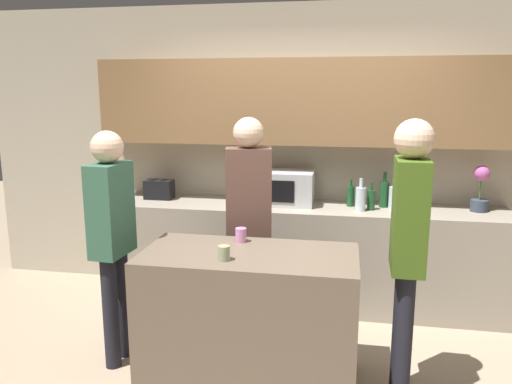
{
  "coord_description": "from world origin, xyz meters",
  "views": [
    {
      "loc": [
        0.38,
        -2.95,
        1.92
      ],
      "look_at": [
        -0.21,
        0.32,
        1.25
      ],
      "focal_mm": 35.0,
      "sensor_mm": 36.0,
      "label": 1
    }
  ],
  "objects_px": {
    "cup_0": "(241,235)",
    "person_left": "(408,237)",
    "potted_plant": "(480,189)",
    "toaster": "(159,189)",
    "bottle_0": "(350,196)",
    "bottle_4": "(393,197)",
    "person_right": "(249,209)",
    "bottle_5": "(408,197)",
    "bottle_1": "(361,198)",
    "bottle_3": "(384,194)",
    "person_center": "(112,229)",
    "microwave": "(285,187)",
    "bottle_2": "(371,199)",
    "cup_1": "(224,253)"
  },
  "relations": [
    {
      "from": "bottle_5",
      "to": "person_right",
      "type": "height_order",
      "value": "person_right"
    },
    {
      "from": "cup_1",
      "to": "toaster",
      "type": "bearing_deg",
      "value": 123.16
    },
    {
      "from": "cup_0",
      "to": "toaster",
      "type": "bearing_deg",
      "value": 131.75
    },
    {
      "from": "bottle_0",
      "to": "cup_0",
      "type": "bearing_deg",
      "value": -122.43
    },
    {
      "from": "microwave",
      "to": "potted_plant",
      "type": "height_order",
      "value": "potted_plant"
    },
    {
      "from": "bottle_3",
      "to": "person_right",
      "type": "bearing_deg",
      "value": -142.71
    },
    {
      "from": "bottle_0",
      "to": "bottle_3",
      "type": "height_order",
      "value": "bottle_3"
    },
    {
      "from": "bottle_4",
      "to": "bottle_2",
      "type": "bearing_deg",
      "value": -161.35
    },
    {
      "from": "toaster",
      "to": "person_right",
      "type": "height_order",
      "value": "person_right"
    },
    {
      "from": "bottle_5",
      "to": "cup_0",
      "type": "distance_m",
      "value": 1.64
    },
    {
      "from": "bottle_4",
      "to": "person_right",
      "type": "xyz_separation_m",
      "value": [
        -1.13,
        -0.74,
        0.02
      ]
    },
    {
      "from": "cup_0",
      "to": "person_left",
      "type": "height_order",
      "value": "person_left"
    },
    {
      "from": "bottle_1",
      "to": "cup_0",
      "type": "distance_m",
      "value": 1.31
    },
    {
      "from": "toaster",
      "to": "cup_0",
      "type": "bearing_deg",
      "value": -48.25
    },
    {
      "from": "potted_plant",
      "to": "toaster",
      "type": "bearing_deg",
      "value": 180.0
    },
    {
      "from": "bottle_2",
      "to": "cup_1",
      "type": "height_order",
      "value": "bottle_2"
    },
    {
      "from": "bottle_0",
      "to": "bottle_4",
      "type": "xyz_separation_m",
      "value": [
        0.37,
        -0.05,
        0.01
      ]
    },
    {
      "from": "microwave",
      "to": "bottle_0",
      "type": "xyz_separation_m",
      "value": [
        0.59,
        0.01,
        -0.06
      ]
    },
    {
      "from": "potted_plant",
      "to": "microwave",
      "type": "bearing_deg",
      "value": -179.95
    },
    {
      "from": "toaster",
      "to": "cup_1",
      "type": "xyz_separation_m",
      "value": [
        1.02,
        -1.56,
        -0.06
      ]
    },
    {
      "from": "bottle_0",
      "to": "bottle_4",
      "type": "relative_size",
      "value": 0.9
    },
    {
      "from": "bottle_0",
      "to": "person_left",
      "type": "height_order",
      "value": "person_left"
    },
    {
      "from": "potted_plant",
      "to": "cup_1",
      "type": "relative_size",
      "value": 4.25
    },
    {
      "from": "cup_0",
      "to": "person_left",
      "type": "bearing_deg",
      "value": -12.84
    },
    {
      "from": "cup_1",
      "to": "person_right",
      "type": "relative_size",
      "value": 0.05
    },
    {
      "from": "toaster",
      "to": "bottle_1",
      "type": "relative_size",
      "value": 0.93
    },
    {
      "from": "bottle_0",
      "to": "bottle_1",
      "type": "bearing_deg",
      "value": -63.44
    },
    {
      "from": "bottle_2",
      "to": "bottle_3",
      "type": "distance_m",
      "value": 0.18
    },
    {
      "from": "bottle_3",
      "to": "cup_1",
      "type": "distance_m",
      "value": 1.91
    },
    {
      "from": "bottle_5",
      "to": "microwave",
      "type": "bearing_deg",
      "value": 175.79
    },
    {
      "from": "bottle_4",
      "to": "person_left",
      "type": "relative_size",
      "value": 0.15
    },
    {
      "from": "potted_plant",
      "to": "person_left",
      "type": "distance_m",
      "value": 1.6
    },
    {
      "from": "bottle_0",
      "to": "person_left",
      "type": "distance_m",
      "value": 1.46
    },
    {
      "from": "bottle_3",
      "to": "person_right",
      "type": "height_order",
      "value": "person_right"
    },
    {
      "from": "bottle_2",
      "to": "person_right",
      "type": "bearing_deg",
      "value": -144.41
    },
    {
      "from": "potted_plant",
      "to": "person_left",
      "type": "relative_size",
      "value": 0.22
    },
    {
      "from": "bottle_1",
      "to": "person_right",
      "type": "distance_m",
      "value": 1.05
    },
    {
      "from": "bottle_0",
      "to": "bottle_3",
      "type": "xyz_separation_m",
      "value": [
        0.29,
        0.02,
        0.03
      ]
    },
    {
      "from": "bottle_3",
      "to": "cup_0",
      "type": "relative_size",
      "value": 3.18
    },
    {
      "from": "bottle_0",
      "to": "bottle_5",
      "type": "height_order",
      "value": "bottle_5"
    },
    {
      "from": "person_right",
      "to": "microwave",
      "type": "bearing_deg",
      "value": -114.23
    },
    {
      "from": "toaster",
      "to": "bottle_2",
      "type": "distance_m",
      "value": 1.96
    },
    {
      "from": "bottle_4",
      "to": "bottle_5",
      "type": "bearing_deg",
      "value": -17.56
    },
    {
      "from": "bottle_0",
      "to": "person_center",
      "type": "distance_m",
      "value": 2.09
    },
    {
      "from": "toaster",
      "to": "bottle_0",
      "type": "height_order",
      "value": "bottle_0"
    },
    {
      "from": "bottle_4",
      "to": "bottle_3",
      "type": "bearing_deg",
      "value": 137.99
    },
    {
      "from": "bottle_0",
      "to": "cup_0",
      "type": "height_order",
      "value": "bottle_0"
    },
    {
      "from": "potted_plant",
      "to": "person_left",
      "type": "bearing_deg",
      "value": -117.77
    },
    {
      "from": "bottle_3",
      "to": "bottle_5",
      "type": "height_order",
      "value": "bottle_5"
    },
    {
      "from": "bottle_3",
      "to": "cup_1",
      "type": "height_order",
      "value": "bottle_3"
    }
  ]
}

